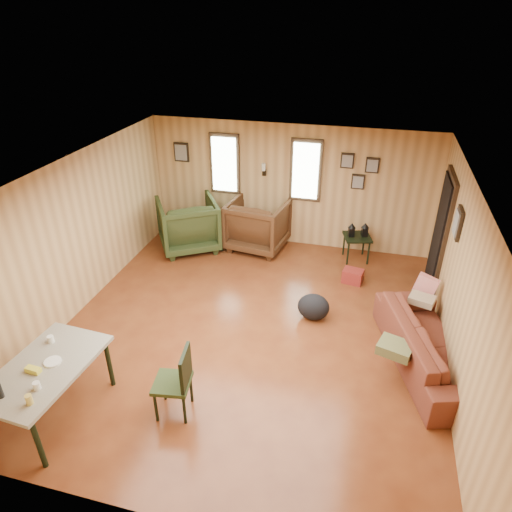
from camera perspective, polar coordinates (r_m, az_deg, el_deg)
The scene contains 11 objects.
room at distance 6.49m, azimuth 1.17°, elevation 0.49°, with size 5.54×6.04×2.44m.
sofa at distance 6.54m, azimuth 21.09°, elevation -9.60°, with size 2.21×0.64×0.86m, color #60291B.
recliner_brown at distance 8.96m, azimuth 0.28°, elevation 4.27°, with size 1.07×1.00×1.10m, color #442714.
recliner_green at distance 9.04m, azimuth -8.50°, elevation 4.23°, with size 1.09×1.02×1.12m, color #2A3618.
end_table at distance 9.13m, azimuth -5.84°, elevation 3.75°, with size 0.71×0.67×0.76m.
side_table at distance 8.72m, azimuth 12.58°, elevation 2.59°, with size 0.59×0.59×0.77m.
cooler at distance 8.17m, azimuth 12.00°, elevation -2.47°, with size 0.38×0.30×0.24m.
backpack at distance 7.12m, azimuth 7.20°, elevation -6.33°, with size 0.52×0.41×0.42m.
sofa_pillows at distance 6.70m, azimuth 18.80°, elevation -7.33°, with size 0.89×1.82×0.37m.
dining_table at distance 5.81m, azimuth -25.00°, elevation -13.01°, with size 0.96×1.50×0.95m.
dining_chair at distance 5.51m, azimuth -9.77°, elevation -14.91°, with size 0.47×0.47×0.92m.
Camera 1 is at (1.48, -5.27, 4.31)m, focal length 32.00 mm.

